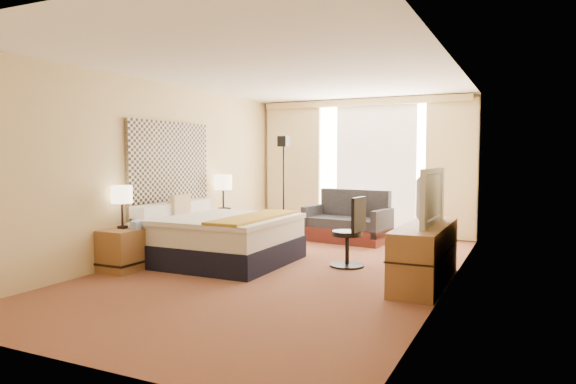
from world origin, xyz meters
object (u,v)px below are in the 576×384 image
at_px(nightstand_right, 225,227).
at_px(bed, 219,238).
at_px(desk_chair, 351,236).
at_px(lamp_left, 122,195).
at_px(nightstand_left, 122,250).
at_px(lamp_right, 223,183).
at_px(floor_lamp, 284,166).
at_px(media_dresser, 425,254).
at_px(loveseat, 348,224).
at_px(television, 423,196).

relative_size(nightstand_right, bed, 0.28).
height_order(bed, desk_chair, desk_chair).
height_order(bed, lamp_left, lamp_left).
bearing_deg(nightstand_left, bed, 52.37).
relative_size(nightstand_left, lamp_right, 0.87).
bearing_deg(floor_lamp, media_dresser, -37.66).
bearing_deg(loveseat, floor_lamp, -162.58).
bearing_deg(loveseat, nightstand_left, -110.04).
bearing_deg(nightstand_right, television, -20.97).
xyz_separation_m(bed, loveseat, (1.09, 2.49, -0.05)).
relative_size(loveseat, television, 1.34).
bearing_deg(floor_lamp, desk_chair, -43.80).
relative_size(nightstand_right, lamp_left, 0.97).
height_order(nightstand_left, floor_lamp, floor_lamp).
bearing_deg(lamp_left, bed, 48.55).
xyz_separation_m(lamp_left, lamp_right, (0.04, 2.40, 0.05)).
bearing_deg(floor_lamp, lamp_right, -129.85).
bearing_deg(nightstand_left, television, 16.79).
relative_size(bed, lamp_left, 3.41).
xyz_separation_m(desk_chair, lamp_right, (-2.63, 0.94, 0.62)).
relative_size(nightstand_left, media_dresser, 0.31).
height_order(nightstand_left, media_dresser, media_dresser).
height_order(floor_lamp, television, floor_lamp).
relative_size(nightstand_right, media_dresser, 0.31).
xyz_separation_m(nightstand_left, media_dresser, (3.70, 1.05, 0.07)).
bearing_deg(floor_lamp, television, -37.51).
relative_size(media_dresser, lamp_right, 2.83).
relative_size(bed, television, 1.68).
xyz_separation_m(nightstand_left, loveseat, (1.90, 3.54, 0.02)).
bearing_deg(lamp_right, media_dresser, -20.89).
xyz_separation_m(media_dresser, bed, (-2.89, 0.00, -0.00)).
distance_m(nightstand_right, television, 3.98).
relative_size(loveseat, desk_chair, 1.61).
bearing_deg(loveseat, lamp_left, -111.21).
height_order(loveseat, television, television).
bearing_deg(loveseat, nightstand_right, -143.09).
xyz_separation_m(loveseat, lamp_right, (-1.92, -1.07, 0.74)).
relative_size(media_dresser, floor_lamp, 0.96).
distance_m(lamp_right, television, 3.91).
height_order(nightstand_right, bed, bed).
distance_m(nightstand_left, desk_chair, 3.04).
xyz_separation_m(lamp_left, television, (3.70, 1.03, 0.04)).
distance_m(nightstand_left, lamp_left, 0.72).
xyz_separation_m(nightstand_right, television, (3.65, -1.40, 0.76)).
distance_m(nightstand_right, lamp_right, 0.77).
xyz_separation_m(nightstand_left, floor_lamp, (0.72, 3.35, 1.05)).
bearing_deg(bed, desk_chair, 14.86).
bearing_deg(desk_chair, bed, -158.03).
bearing_deg(lamp_right, television, -20.45).
bearing_deg(lamp_left, loveseat, 60.57).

